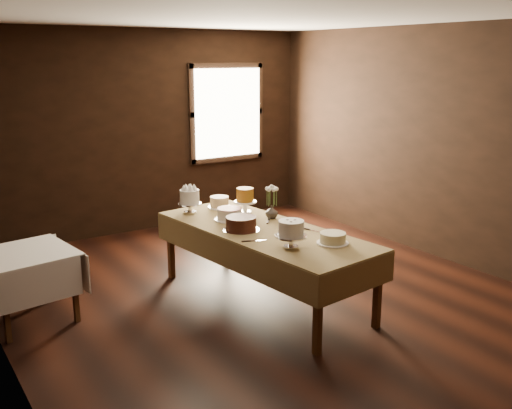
{
  "coord_description": "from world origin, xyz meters",
  "views": [
    {
      "loc": [
        -3.18,
        -4.62,
        2.42
      ],
      "look_at": [
        0.0,
        0.2,
        0.95
      ],
      "focal_mm": 40.87,
      "sensor_mm": 36.0,
      "label": 1
    }
  ],
  "objects_px": {
    "side_table": "(26,260)",
    "cake_server_c": "(238,223)",
    "cake_server_b": "(316,231)",
    "cake_speckled": "(219,202)",
    "cake_meringue": "(190,202)",
    "cake_server_d": "(269,219)",
    "cake_swirl": "(291,235)",
    "cake_server_a": "(288,233)",
    "cake_chocolate": "(241,224)",
    "cake_cream": "(333,239)",
    "cake_lattice": "(229,215)",
    "flower_vase": "(272,212)",
    "cake_caramel": "(245,202)",
    "display_table": "(264,235)",
    "cake_server_e": "(259,240)"
  },
  "relations": [
    {
      "from": "cake_cream",
      "to": "cake_server_a",
      "type": "xyz_separation_m",
      "value": [
        -0.15,
        0.48,
        -0.05
      ]
    },
    {
      "from": "cake_speckled",
      "to": "cake_server_c",
      "type": "height_order",
      "value": "cake_speckled"
    },
    {
      "from": "cake_speckled",
      "to": "cake_server_e",
      "type": "xyz_separation_m",
      "value": [
        -0.31,
        -1.27,
        -0.06
      ]
    },
    {
      "from": "cake_meringue",
      "to": "cake_server_d",
      "type": "xyz_separation_m",
      "value": [
        0.56,
        -0.7,
        -0.12
      ]
    },
    {
      "from": "side_table",
      "to": "cake_chocolate",
      "type": "relative_size",
      "value": 2.5
    },
    {
      "from": "cake_server_a",
      "to": "cake_server_e",
      "type": "bearing_deg",
      "value": 148.15
    },
    {
      "from": "cake_lattice",
      "to": "cake_server_c",
      "type": "height_order",
      "value": "cake_lattice"
    },
    {
      "from": "cake_chocolate",
      "to": "cake_server_a",
      "type": "height_order",
      "value": "cake_chocolate"
    },
    {
      "from": "cake_caramel",
      "to": "cake_chocolate",
      "type": "relative_size",
      "value": 0.79
    },
    {
      "from": "cake_chocolate",
      "to": "cake_server_d",
      "type": "distance_m",
      "value": 0.49
    },
    {
      "from": "cake_server_a",
      "to": "cake_server_d",
      "type": "bearing_deg",
      "value": 39.75
    },
    {
      "from": "side_table",
      "to": "cake_caramel",
      "type": "distance_m",
      "value": 2.31
    },
    {
      "from": "cake_speckled",
      "to": "cake_server_d",
      "type": "bearing_deg",
      "value": -76.2
    },
    {
      "from": "cake_speckled",
      "to": "flower_vase",
      "type": "distance_m",
      "value": 0.74
    },
    {
      "from": "cake_speckled",
      "to": "cake_swirl",
      "type": "relative_size",
      "value": 0.95
    },
    {
      "from": "cake_cream",
      "to": "cake_server_a",
      "type": "relative_size",
      "value": 1.34
    },
    {
      "from": "display_table",
      "to": "cake_chocolate",
      "type": "xyz_separation_m",
      "value": [
        -0.21,
        0.08,
        0.12
      ]
    },
    {
      "from": "cake_meringue",
      "to": "cake_server_b",
      "type": "xyz_separation_m",
      "value": [
        0.71,
        -1.31,
        -0.12
      ]
    },
    {
      "from": "cake_caramel",
      "to": "cake_server_a",
      "type": "relative_size",
      "value": 1.19
    },
    {
      "from": "cake_speckled",
      "to": "side_table",
      "type": "bearing_deg",
      "value": -175.77
    },
    {
      "from": "side_table",
      "to": "cake_server_b",
      "type": "bearing_deg",
      "value": -25.4
    },
    {
      "from": "cake_caramel",
      "to": "cake_cream",
      "type": "height_order",
      "value": "cake_caramel"
    },
    {
      "from": "cake_chocolate",
      "to": "cake_speckled",
      "type": "bearing_deg",
      "value": 73.04
    },
    {
      "from": "cake_cream",
      "to": "cake_server_e",
      "type": "relative_size",
      "value": 1.34
    },
    {
      "from": "cake_chocolate",
      "to": "cake_server_d",
      "type": "xyz_separation_m",
      "value": [
        0.45,
        0.18,
        -0.06
      ]
    },
    {
      "from": "cake_cream",
      "to": "cake_server_a",
      "type": "height_order",
      "value": "cake_cream"
    },
    {
      "from": "cake_speckled",
      "to": "cake_server_d",
      "type": "height_order",
      "value": "cake_speckled"
    },
    {
      "from": "display_table",
      "to": "cake_server_a",
      "type": "height_order",
      "value": "cake_server_a"
    },
    {
      "from": "cake_caramel",
      "to": "flower_vase",
      "type": "xyz_separation_m",
      "value": [
        0.11,
        -0.35,
        -0.05
      ]
    },
    {
      "from": "side_table",
      "to": "cake_server_a",
      "type": "bearing_deg",
      "value": -25.92
    },
    {
      "from": "cake_server_d",
      "to": "cake_lattice",
      "type": "bearing_deg",
      "value": 97.88
    },
    {
      "from": "flower_vase",
      "to": "cake_caramel",
      "type": "bearing_deg",
      "value": 107.13
    },
    {
      "from": "cake_meringue",
      "to": "cake_server_a",
      "type": "relative_size",
      "value": 1.23
    },
    {
      "from": "cake_caramel",
      "to": "cake_server_e",
      "type": "bearing_deg",
      "value": -115.26
    },
    {
      "from": "side_table",
      "to": "cake_server_c",
      "type": "bearing_deg",
      "value": -14.29
    },
    {
      "from": "side_table",
      "to": "cake_speckled",
      "type": "relative_size",
      "value": 3.3
    },
    {
      "from": "side_table",
      "to": "cake_server_e",
      "type": "distance_m",
      "value": 2.16
    },
    {
      "from": "cake_chocolate",
      "to": "cake_cream",
      "type": "height_order",
      "value": "cake_chocolate"
    },
    {
      "from": "cake_server_c",
      "to": "side_table",
      "type": "bearing_deg",
      "value": 82.81
    },
    {
      "from": "cake_caramel",
      "to": "cake_cream",
      "type": "relative_size",
      "value": 0.89
    },
    {
      "from": "cake_chocolate",
      "to": "cake_server_e",
      "type": "distance_m",
      "value": 0.37
    },
    {
      "from": "cake_speckled",
      "to": "cake_swirl",
      "type": "height_order",
      "value": "cake_swirl"
    },
    {
      "from": "cake_swirl",
      "to": "cake_server_b",
      "type": "height_order",
      "value": "cake_swirl"
    },
    {
      "from": "cake_server_a",
      "to": "cake_server_e",
      "type": "distance_m",
      "value": 0.37
    },
    {
      "from": "cake_cream",
      "to": "flower_vase",
      "type": "xyz_separation_m",
      "value": [
        0.03,
        1.01,
        0.02
      ]
    },
    {
      "from": "cake_meringue",
      "to": "cake_cream",
      "type": "relative_size",
      "value": 0.92
    },
    {
      "from": "side_table",
      "to": "cake_lattice",
      "type": "distance_m",
      "value": 2.03
    },
    {
      "from": "cake_meringue",
      "to": "cake_server_e",
      "type": "relative_size",
      "value": 1.23
    },
    {
      "from": "side_table",
      "to": "display_table",
      "type": "bearing_deg",
      "value": -21.53
    },
    {
      "from": "display_table",
      "to": "cake_swirl",
      "type": "bearing_deg",
      "value": -101.27
    }
  ]
}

